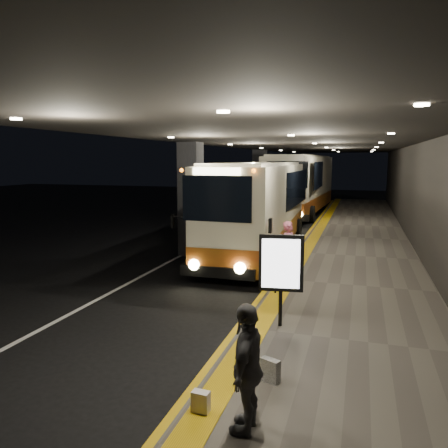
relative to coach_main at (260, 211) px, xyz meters
The scene contains 16 objects.
ground 5.68m from the coach_main, 100.37° to the right, with size 90.00×90.00×0.00m, color black.
lane_line_white 3.27m from the coach_main, behind, with size 0.12×50.00×0.01m, color silver.
kerb_stripe_yellow 2.20m from the coach_main, 13.83° to the right, with size 0.18×50.00×0.01m, color gold.
sidewalk 4.12m from the coach_main, ahead, with size 4.50×50.00×0.15m, color #514C44.
tactile_strip 2.45m from the coach_main, 10.23° to the right, with size 0.50×50.00×0.01m, color gold.
terminal_wall 6.17m from the coach_main, ahead, with size 0.10×50.00×6.00m, color black.
support_columns 2.86m from the coach_main, 151.62° to the right, with size 0.80×24.80×4.40m.
canopy 3.30m from the coach_main, 12.51° to the right, with size 9.00×50.00×0.40m, color black.
coach_main is the anchor object (origin of this frame).
coach_second 12.93m from the coach_main, 90.20° to the left, with size 3.21×12.60×3.92m.
passenger_boarding 4.41m from the coach_main, 65.28° to the right, with size 0.62×0.41×1.71m, color #C85D81.
passenger_waiting_grey 12.25m from the coach_main, 77.95° to the right, with size 1.03×0.53×1.76m, color #444449.
bag_polka 11.01m from the coach_main, 76.27° to the right, with size 0.32×0.14×0.39m, color black.
bag_plain 11.99m from the coach_main, 81.20° to the right, with size 0.25×0.15×0.32m, color silver.
info_sign 8.48m from the coach_main, 74.18° to the right, with size 0.95×0.25×2.01m.
stanchion_post 6.21m from the coach_main, 73.21° to the right, with size 0.05×0.05×1.17m, color black.
Camera 1 is at (4.85, -11.85, 3.72)m, focal length 35.00 mm.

